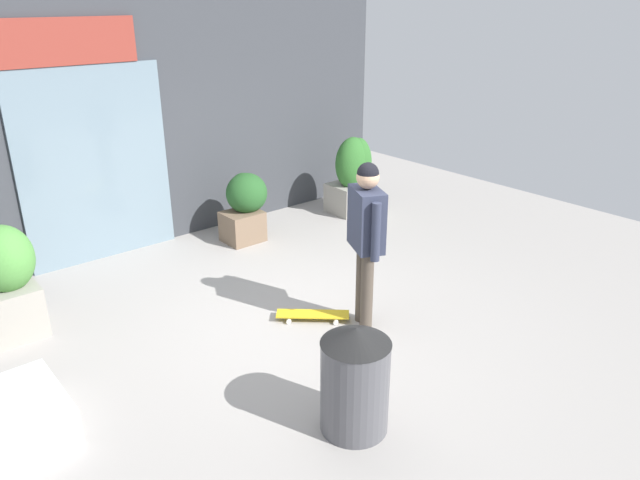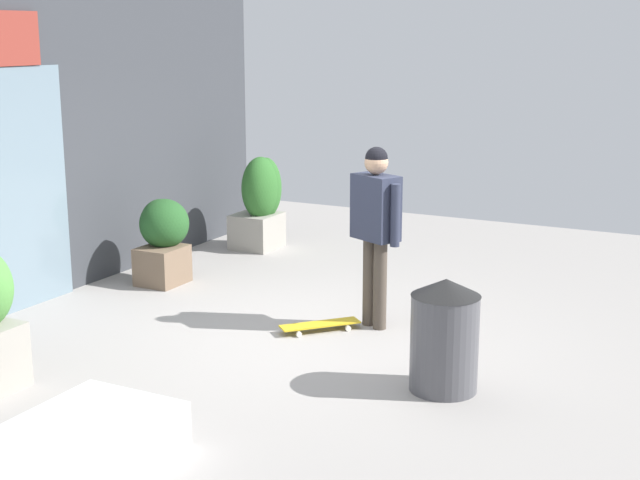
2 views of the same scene
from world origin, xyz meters
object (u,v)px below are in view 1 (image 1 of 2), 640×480
Objects in this scene: trash_bin at (355,379)px; skateboard at (313,314)px; planter_box_mid at (353,174)px; skateboarder at (366,228)px; planter_box_right at (245,202)px.

skateboard is at bearing 61.42° from trash_bin.
planter_box_mid is at bearing 47.18° from trash_bin.
trash_bin is (-1.21, -1.15, -0.63)m from skateboarder.
skateboard is 0.58× the size of planter_box_mid.
skateboarder reaches higher than planter_box_right.
planter_box_mid is (2.70, 2.27, 0.58)m from skateboard.
skateboarder is at bearing -131.04° from planter_box_mid.
skateboarder is at bearing 43.38° from trash_bin.
skateboard is 3.58m from planter_box_mid.
planter_box_mid reaches higher than skateboard.
skateboard is 1.82m from trash_bin.
planter_box_mid is 5.23m from trash_bin.
skateboard is (-0.36, 0.41, -1.04)m from skateboarder.
skateboarder is 1.18m from skateboard.
trash_bin reaches higher than skateboard.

